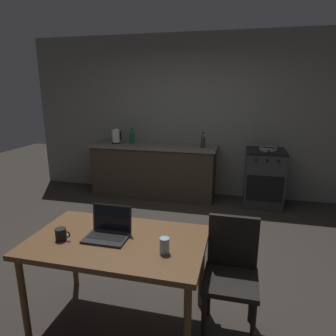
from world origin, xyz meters
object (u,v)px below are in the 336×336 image
bottle (203,140)px  frying_pan (268,149)px  drinking_glass (164,245)px  bottle_b (132,136)px  dining_table (118,248)px  coffee_mug (61,234)px  laptop (108,231)px  electric_kettle (116,136)px  chair (231,268)px  stove_oven (264,178)px

bottle → frying_pan: bearing=1.3°
drinking_glass → bottle_b: 3.44m
dining_table → bottle_b: bearing=108.2°
coffee_mug → laptop: bearing=20.8°
electric_kettle → drinking_glass: (1.66, -3.06, -0.24)m
dining_table → chair: (0.85, 0.15, -0.14)m
stove_oven → laptop: bearing=-114.6°
chair → laptop: size_ratio=2.81×
stove_oven → drinking_glass: (-0.87, -3.05, 0.34)m
laptop → bottle_b: bearing=116.2°
stove_oven → chair: bearing=-98.4°
frying_pan → dining_table: bearing=-113.7°
electric_kettle → coffee_mug: bearing=-74.3°
stove_oven → laptop: (-1.34, -2.93, 0.33)m
coffee_mug → frying_pan: bearing=60.8°
chair → frying_pan: 2.84m
chair → bottle: 2.86m
stove_oven → electric_kettle: 2.59m
dining_table → electric_kettle: (-1.26, 2.95, 0.36)m
drinking_glass → chair: bearing=29.1°
stove_oven → laptop: size_ratio=2.82×
drinking_glass → coffee_mug: bearing=-179.8°
chair → coffee_mug: 1.31m
stove_oven → electric_kettle: bearing=179.9°
dining_table → stove_oven: bearing=66.9°
bottle → coffee_mug: bearing=-102.7°
frying_pan → bottle_b: 2.29m
bottle → frying_pan: (1.02, 0.02, -0.09)m
chair → drinking_glass: (-0.46, -0.25, 0.27)m
laptop → frying_pan: 3.22m
chair → drinking_glass: size_ratio=8.16×
dining_table → frying_pan: 3.21m
coffee_mug → bottle_b: size_ratio=0.46×
laptop → drinking_glass: size_ratio=2.90×
stove_oven → bottle_b: bearing=177.9°
chair → coffee_mug: size_ratio=7.45×
dining_table → drinking_glass: bearing=-14.4°
dining_table → electric_kettle: electric_kettle is taller
dining_table → electric_kettle: bearing=113.2°
stove_oven → dining_table: bearing=-113.1°
stove_oven → drinking_glass: stove_oven is taller
chair → laptop: laptop is taller
laptop → bottle: bearing=92.3°
frying_pan → chair: bearing=-98.9°
bottle → frying_pan: 1.02m
bottle → frying_pan: bottle is taller
bottle → dining_table: bearing=-95.3°
bottle → coffee_mug: (-0.68, -3.01, -0.24)m
stove_oven → bottle: size_ratio=3.59×
laptop → bottle_b: (-0.92, 3.02, 0.25)m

